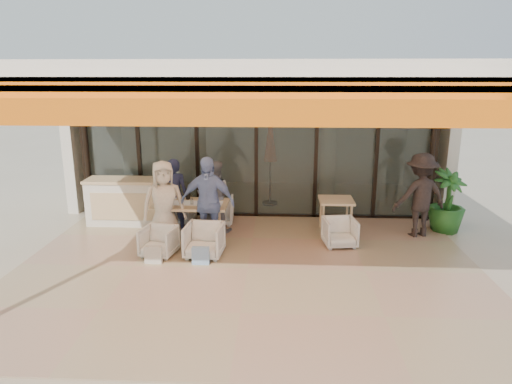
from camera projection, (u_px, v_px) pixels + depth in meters
ground at (248, 270)px, 7.83m from camera, size 70.00×70.00×0.00m
terrace_floor at (248, 270)px, 7.83m from camera, size 8.00×6.00×0.01m
terrace_structure at (245, 75)px, 6.75m from camera, size 8.00×6.00×3.40m
glass_storefront at (256, 149)px, 10.32m from camera, size 8.08×0.10×3.20m
interior_block at (261, 113)px, 12.40m from camera, size 9.05×3.62×3.52m
host_counter at (130, 201)px, 10.05m from camera, size 1.85×0.65×1.04m
dining_table at (190, 206)px, 9.17m from camera, size 1.50×0.90×0.93m
chair_far_left at (181, 210)px, 10.20m from camera, size 0.64×0.60×0.60m
chair_far_right at (218, 209)px, 10.15m from camera, size 0.70×0.66×0.69m
chair_near_left at (159, 240)px, 8.37m from camera, size 0.68×0.65×0.61m
chair_near_right at (204, 239)px, 8.31m from camera, size 0.71×0.67×0.68m
diner_navy at (175, 195)px, 9.60m from camera, size 0.58×0.39×1.57m
diner_grey at (214, 196)px, 9.56m from camera, size 0.81×0.66×1.54m
diner_cream at (164, 204)px, 8.71m from camera, size 0.96×0.79×1.69m
diner_periwinkle at (207, 203)px, 8.66m from camera, size 1.09×0.55×1.78m
tote_bag_cream at (153, 255)px, 8.01m from camera, size 0.30×0.10×0.34m
tote_bag_blue at (201, 256)px, 7.97m from camera, size 0.30×0.10×0.34m
side_table at (336, 204)px, 9.47m from camera, size 0.70×0.70×0.74m
side_chair at (340, 231)px, 8.82m from camera, size 0.67×0.64×0.62m
standing_woman at (420, 196)px, 9.23m from camera, size 1.25×0.91×1.74m
potted_palm at (447, 201)px, 9.56m from camera, size 1.00×1.00×1.33m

